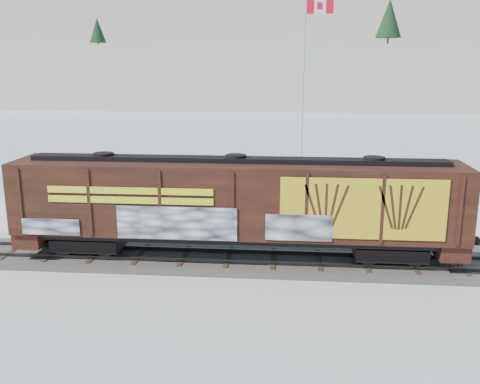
# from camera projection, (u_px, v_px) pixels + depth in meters

# --- Properties ---
(ground) EXTENTS (500.00, 500.00, 0.00)m
(ground) POSITION_uv_depth(u_px,v_px,m) (228.00, 263.00, 23.84)
(ground) COLOR white
(ground) RESTS_ON ground
(rail_track) EXTENTS (50.00, 3.40, 0.43)m
(rail_track) POSITION_uv_depth(u_px,v_px,m) (228.00, 260.00, 23.81)
(rail_track) COLOR #59544C
(rail_track) RESTS_ON ground
(parking_strip) EXTENTS (40.00, 8.00, 0.03)m
(parking_strip) POSITION_uv_depth(u_px,v_px,m) (243.00, 216.00, 31.10)
(parking_strip) COLOR white
(parking_strip) RESTS_ON ground
(hillside) EXTENTS (360.00, 110.00, 93.00)m
(hillside) POSITION_uv_depth(u_px,v_px,m) (280.00, 43.00, 155.83)
(hillside) COLOR white
(hillside) RESTS_ON ground
(hopper_railcar) EXTENTS (19.27, 3.06, 4.37)m
(hopper_railcar) POSITION_uv_depth(u_px,v_px,m) (236.00, 201.00, 23.13)
(hopper_railcar) COLOR black
(hopper_railcar) RESTS_ON rail_track
(flagpole) EXTENTS (2.30, 0.90, 13.05)m
(flagpole) POSITION_uv_depth(u_px,v_px,m) (304.00, 119.00, 36.78)
(flagpole) COLOR silver
(flagpole) RESTS_ON ground
(car_silver) EXTENTS (4.92, 2.74, 1.58)m
(car_silver) POSITION_uv_depth(u_px,v_px,m) (145.00, 203.00, 30.85)
(car_silver) COLOR silver
(car_silver) RESTS_ON parking_strip
(car_white) EXTENTS (4.64, 2.46, 1.45)m
(car_white) POSITION_uv_depth(u_px,v_px,m) (193.00, 200.00, 31.81)
(car_white) COLOR silver
(car_white) RESTS_ON parking_strip
(car_dark) EXTENTS (5.56, 3.94, 1.49)m
(car_dark) POSITION_uv_depth(u_px,v_px,m) (409.00, 204.00, 30.95)
(car_dark) COLOR black
(car_dark) RESTS_ON parking_strip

